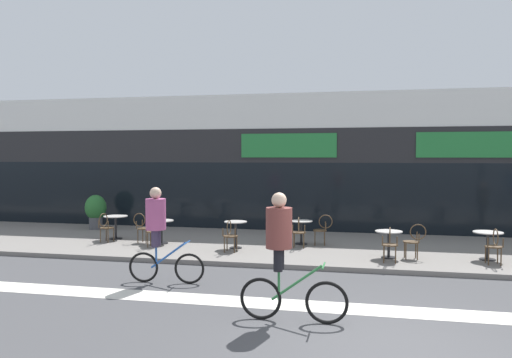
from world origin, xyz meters
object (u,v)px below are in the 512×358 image
(bistro_table_0, at_px, (116,222))
(bistro_table_3, at_px, (301,227))
(bistro_table_2, at_px, (236,229))
(bistro_table_4, at_px, (389,239))
(bistro_table_5, at_px, (488,240))
(planter_pot, at_px, (96,210))
(cafe_chair_2_near, at_px, (230,234))
(cafe_chair_3_side, at_px, (322,228))
(cafe_chair_0_near, at_px, (105,225))
(cyclist_0, at_px, (158,227))
(cafe_chair_5_near, at_px, (494,244))
(cyclist_2, at_px, (283,248))
(bistro_table_1, at_px, (161,227))
(cafe_chair_4_near, at_px, (390,242))
(cafe_chair_1_near, at_px, (153,229))
(cafe_chair_1_side, at_px, (142,226))
(cafe_chair_4_side, at_px, (414,239))

(bistro_table_0, bearing_deg, bistro_table_3, 3.04)
(bistro_table_2, xyz_separation_m, bistro_table_4, (4.20, -0.47, -0.04))
(bistro_table_5, distance_m, planter_pot, 12.82)
(bistro_table_4, height_order, cafe_chair_2_near, cafe_chair_2_near)
(cafe_chair_3_side, height_order, planter_pot, planter_pot)
(cafe_chair_0_near, bearing_deg, cyclist_0, -130.15)
(cafe_chair_0_near, xyz_separation_m, cafe_chair_5_near, (10.77, -0.93, 0.00))
(cyclist_2, bearing_deg, bistro_table_2, 112.09)
(bistro_table_3, xyz_separation_m, cafe_chair_2_near, (-1.75, -1.67, 0.01))
(bistro_table_2, relative_size, cafe_chair_0_near, 0.86)
(cyclist_2, bearing_deg, planter_pot, 135.01)
(bistro_table_4, distance_m, planter_pot, 10.53)
(cafe_chair_0_near, bearing_deg, bistro_table_2, -83.30)
(bistro_table_1, relative_size, cafe_chair_2_near, 0.81)
(cafe_chair_2_near, xyz_separation_m, cafe_chair_4_near, (4.20, -0.47, 0.00))
(cafe_chair_1_near, xyz_separation_m, cafe_chair_1_side, (-0.64, 0.63, 0.00))
(bistro_table_5, relative_size, cafe_chair_1_side, 0.80)
(bistro_table_1, relative_size, cafe_chair_1_side, 0.81)
(bistro_table_4, height_order, cyclist_0, cyclist_0)
(cyclist_2, bearing_deg, cafe_chair_0_near, 138.38)
(bistro_table_0, xyz_separation_m, bistro_table_5, (10.76, -0.93, -0.02))
(bistro_table_0, relative_size, cafe_chair_5_near, 0.82)
(cafe_chair_5_near, height_order, cyclist_2, cyclist_2)
(bistro_table_0, distance_m, cafe_chair_4_side, 9.03)
(bistro_table_2, bearing_deg, cafe_chair_4_side, -5.52)
(bistro_table_4, xyz_separation_m, cafe_chair_3_side, (-1.83, 1.52, 0.02))
(bistro_table_0, distance_m, bistro_table_3, 5.87)
(bistro_table_1, xyz_separation_m, cyclist_0, (1.60, -3.93, 0.59))
(bistro_table_5, height_order, cafe_chair_5_near, cafe_chair_5_near)
(cafe_chair_1_side, distance_m, cafe_chair_2_near, 3.14)
(bistro_table_1, relative_size, cafe_chair_4_near, 0.81)
(cafe_chair_3_side, xyz_separation_m, cafe_chair_4_near, (1.82, -2.15, 0.00))
(cafe_chair_0_near, xyz_separation_m, cafe_chair_3_side, (6.50, 0.94, 0.00))
(cafe_chair_2_near, height_order, cafe_chair_3_side, same)
(bistro_table_1, xyz_separation_m, cafe_chair_1_side, (-0.63, 0.01, 0.01))
(bistro_table_1, distance_m, cafe_chair_4_near, 6.72)
(bistro_table_3, bearing_deg, cafe_chair_4_near, -41.15)
(bistro_table_1, bearing_deg, cafe_chair_0_near, -174.60)
(bistro_table_4, height_order, cyclist_2, cyclist_2)
(cafe_chair_1_near, relative_size, cafe_chair_2_near, 1.00)
(bistro_table_1, bearing_deg, bistro_table_0, 165.18)
(cafe_chair_1_near, bearing_deg, cafe_chair_0_near, 67.42)
(cafe_chair_1_near, height_order, cyclist_0, cyclist_0)
(bistro_table_1, bearing_deg, bistro_table_3, 10.57)
(bistro_table_2, bearing_deg, cafe_chair_1_near, -171.57)
(bistro_table_1, xyz_separation_m, cafe_chair_0_near, (-1.75, -0.17, 0.01))
(cyclist_0, bearing_deg, cafe_chair_3_side, 51.70)
(bistro_table_4, distance_m, cafe_chair_3_side, 2.38)
(cafe_chair_1_side, bearing_deg, cyclist_0, -54.84)
(cafe_chair_2_near, relative_size, cafe_chair_4_near, 1.00)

